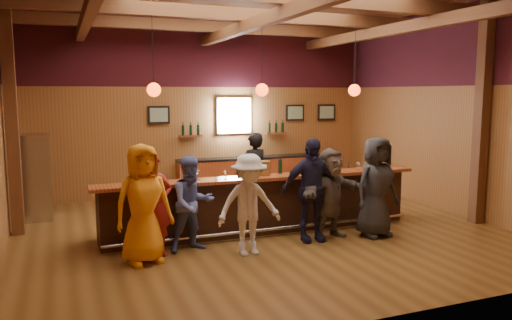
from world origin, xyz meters
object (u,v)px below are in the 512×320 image
object	(u,v)px
customer_brown	(330,193)
customer_dark	(376,187)
bar_counter	(260,203)
customer_denim	(192,204)
customer_navy	(311,190)
bottle_a	(280,166)
customer_white	(249,205)
bartender	(254,174)
customer_redvest	(154,206)
customer_orange	(143,204)
stainless_fridge	(33,177)
back_bar_cabinet	(251,174)
ice_bucket	(264,168)

from	to	relation	value
customer_brown	customer_dark	world-z (taller)	customer_dark
bar_counter	customer_dark	size ratio (longest dim) A/B	3.39
customer_denim	customer_navy	bearing A→B (deg)	-15.89
customer_navy	bottle_a	distance (m)	0.94
customer_white	customer_dark	bearing A→B (deg)	2.46
customer_denim	bartender	bearing A→B (deg)	36.72
customer_denim	customer_redvest	bearing A→B (deg)	176.19
customer_denim	customer_dark	bearing A→B (deg)	-16.63
customer_navy	customer_orange	bearing A→B (deg)	-172.96
bar_counter	customer_redvest	distance (m)	2.38
bar_counter	customer_white	world-z (taller)	customer_white
customer_navy	bartender	size ratio (longest dim) A/B	1.03
customer_navy	bottle_a	world-z (taller)	customer_navy
bar_counter	customer_orange	size ratio (longest dim) A/B	3.35
stainless_fridge	customer_dark	bearing A→B (deg)	-31.58
customer_orange	bartender	bearing A→B (deg)	27.27
customer_orange	customer_white	xyz separation A→B (m)	(1.66, -0.23, -0.10)
customer_redvest	customer_white	world-z (taller)	customer_redvest
back_bar_cabinet	ice_bucket	size ratio (longest dim) A/B	15.00
customer_denim	bartender	world-z (taller)	bartender
customer_dark	ice_bucket	distance (m)	2.11
stainless_fridge	customer_white	size ratio (longest dim) A/B	1.08
customer_white	ice_bucket	distance (m)	1.42
stainless_fridge	customer_white	xyz separation A→B (m)	(3.38, -3.81, -0.06)
stainless_fridge	ice_bucket	size ratio (longest dim) A/B	6.75
back_bar_cabinet	ice_bucket	world-z (taller)	ice_bucket
customer_navy	ice_bucket	world-z (taller)	customer_navy
customer_brown	ice_bucket	bearing A→B (deg)	126.18
customer_white	customer_navy	distance (m)	1.35
customer_redvest	customer_dark	world-z (taller)	customer_dark
bar_counter	customer_denim	bearing A→B (deg)	-152.52
bottle_a	customer_brown	bearing A→B (deg)	-53.07
customer_white	customer_brown	size ratio (longest dim) A/B	1.00
customer_orange	stainless_fridge	bearing A→B (deg)	102.92
stainless_fridge	customer_brown	world-z (taller)	stainless_fridge
bar_counter	customer_brown	size ratio (longest dim) A/B	3.78
customer_denim	customer_white	distance (m)	0.98
customer_dark	ice_bucket	size ratio (longest dim) A/B	6.97
customer_white	customer_brown	distance (m)	1.76
stainless_fridge	bottle_a	xyz separation A→B (m)	(4.47, -2.62, 0.35)
bar_counter	back_bar_cabinet	xyz separation A→B (m)	(1.18, 3.57, -0.05)
customer_white	customer_orange	bearing A→B (deg)	171.05
ice_bucket	customer_white	bearing A→B (deg)	-122.66
stainless_fridge	customer_navy	xyz separation A→B (m)	(4.69, -3.48, 0.03)
customer_orange	ice_bucket	xyz separation A→B (m)	(2.40, 0.91, 0.30)
back_bar_cabinet	customer_redvest	xyz separation A→B (m)	(-3.38, -4.44, 0.36)
bartender	bottle_a	xyz separation A→B (m)	(0.02, -1.34, 0.35)
customer_navy	customer_dark	size ratio (longest dim) A/B	1.00
customer_redvest	ice_bucket	size ratio (longest dim) A/B	6.29
bar_counter	bottle_a	size ratio (longest dim) A/B	18.00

